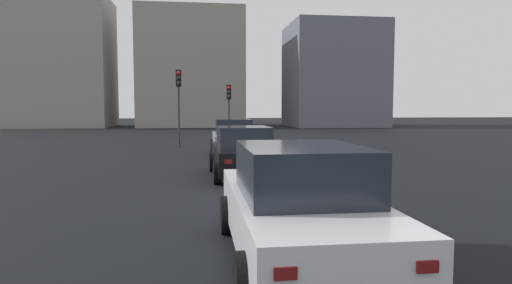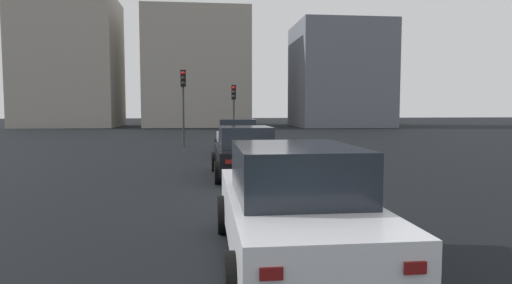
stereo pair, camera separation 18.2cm
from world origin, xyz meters
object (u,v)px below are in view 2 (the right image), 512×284
(car_black_second, at_px, (245,153))
(car_white_third, at_px, (292,206))
(car_silver_lead, at_px, (237,138))
(traffic_light_near_left, at_px, (234,101))
(traffic_light_near_right, at_px, (183,92))

(car_black_second, bearing_deg, car_white_third, 178.90)
(car_white_third, bearing_deg, car_silver_lead, -0.71)
(car_silver_lead, distance_m, car_white_third, 13.97)
(car_silver_lead, xyz_separation_m, car_white_third, (-13.97, 0.21, 0.01))
(car_white_third, height_order, traffic_light_near_left, traffic_light_near_left)
(traffic_light_near_right, bearing_deg, traffic_light_near_left, 130.45)
(car_black_second, distance_m, car_white_third, 7.64)
(car_white_third, height_order, traffic_light_near_right, traffic_light_near_right)
(traffic_light_near_left, relative_size, traffic_light_near_right, 0.85)
(car_silver_lead, distance_m, car_black_second, 6.33)
(car_white_third, relative_size, traffic_light_near_right, 1.15)
(car_silver_lead, height_order, traffic_light_near_right, traffic_light_near_right)
(car_black_second, xyz_separation_m, car_white_third, (-7.64, 0.01, 0.03))
(car_white_third, relative_size, traffic_light_near_left, 1.35)
(traffic_light_near_right, bearing_deg, car_silver_lead, 21.41)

